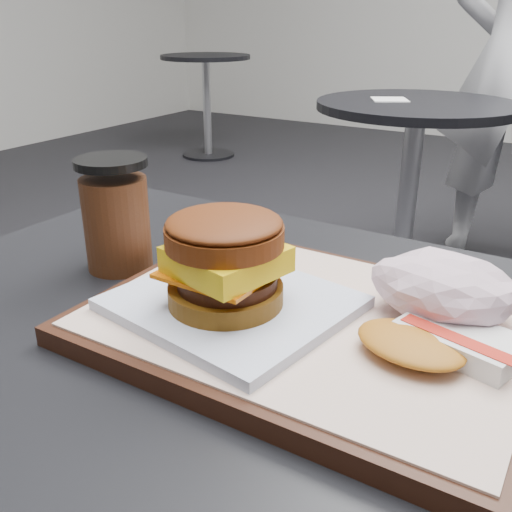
% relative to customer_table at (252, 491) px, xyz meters
% --- Properties ---
extents(customer_table, '(0.80, 0.60, 0.77)m').
position_rel_customer_table_xyz_m(customer_table, '(0.00, 0.00, 0.00)').
color(customer_table, '#A5A5AA').
rests_on(customer_table, ground).
extents(serving_tray, '(0.38, 0.28, 0.02)m').
position_rel_customer_table_xyz_m(serving_tray, '(0.04, 0.03, 0.20)').
color(serving_tray, black).
rests_on(serving_tray, customer_table).
extents(breakfast_sandwich, '(0.21, 0.20, 0.09)m').
position_rel_customer_table_xyz_m(breakfast_sandwich, '(-0.02, -0.01, 0.24)').
color(breakfast_sandwich, white).
rests_on(breakfast_sandwich, serving_tray).
extents(hash_brown, '(0.13, 0.11, 0.02)m').
position_rel_customer_table_xyz_m(hash_brown, '(0.16, 0.02, 0.22)').
color(hash_brown, silver).
rests_on(hash_brown, serving_tray).
extents(crumpled_wrapper, '(0.12, 0.10, 0.05)m').
position_rel_customer_table_xyz_m(crumpled_wrapper, '(0.14, 0.08, 0.23)').
color(crumpled_wrapper, silver).
rests_on(crumpled_wrapper, serving_tray).
extents(coffee_cup, '(0.08, 0.08, 0.12)m').
position_rel_customer_table_xyz_m(coffee_cup, '(-0.20, 0.05, 0.24)').
color(coffee_cup, '#422010').
rests_on(coffee_cup, customer_table).
extents(neighbor_table, '(0.70, 0.70, 0.75)m').
position_rel_customer_table_xyz_m(neighbor_table, '(-0.35, 1.65, -0.03)').
color(neighbor_table, black).
rests_on(neighbor_table, ground).
extents(napkin, '(0.16, 0.16, 0.00)m').
position_rel_customer_table_xyz_m(napkin, '(-0.44, 1.63, 0.17)').
color(napkin, silver).
rests_on(napkin, neighbor_table).
extents(bg_table_mid, '(0.66, 0.66, 0.75)m').
position_rel_customer_table_xyz_m(bg_table_mid, '(-2.40, 3.20, -0.02)').
color(bg_table_mid, black).
rests_on(bg_table_mid, ground).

